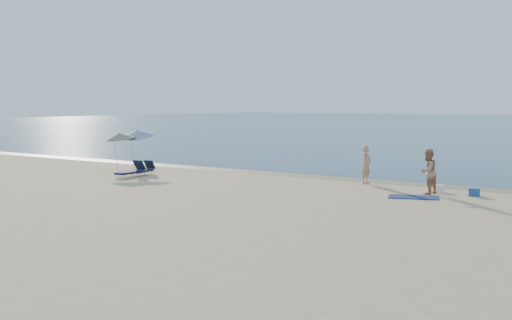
{
  "coord_description": "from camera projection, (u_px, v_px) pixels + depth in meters",
  "views": [
    {
      "loc": [
        14.04,
        -7.86,
        3.62
      ],
      "look_at": [
        -2.56,
        16.0,
        1.0
      ],
      "focal_mm": 45.0,
      "sensor_mm": 36.0,
      "label": 1
    }
  ],
  "objects": [
    {
      "name": "wet_sand_strip",
      "position": [
        341.0,
        178.0,
        30.6
      ],
      "size": [
        240.0,
        1.6,
        0.0
      ],
      "primitive_type": "cube",
      "color": "#847254",
      "rests_on": "ground"
    },
    {
      "name": "person_left",
      "position": [
        366.0,
        165.0,
        28.53
      ],
      "size": [
        0.42,
        0.63,
        1.7
      ],
      "primitive_type": "imported",
      "rotation": [
        0.0,
        0.0,
        1.55
      ],
      "color": "tan",
      "rests_on": "ground"
    },
    {
      "name": "person_right",
      "position": [
        428.0,
        172.0,
        25.3
      ],
      "size": [
        0.85,
        1.0,
        1.79
      ],
      "primitive_type": "imported",
      "rotation": [
        0.0,
        0.0,
        -1.79
      ],
      "color": "tan",
      "rests_on": "ground"
    },
    {
      "name": "beach_towel",
      "position": [
        413.0,
        197.0,
        24.43
      ],
      "size": [
        2.1,
        1.6,
        0.03
      ],
      "primitive_type": "cube",
      "rotation": [
        0.0,
        0.0,
        0.34
      ],
      "color": "#101D50",
      "rests_on": "ground"
    },
    {
      "name": "white_bag",
      "position": [
        439.0,
        188.0,
        25.92
      ],
      "size": [
        0.4,
        0.37,
        0.29
      ],
      "primitive_type": "cube",
      "rotation": [
        0.0,
        0.0,
        -0.24
      ],
      "color": "white",
      "rests_on": "ground"
    },
    {
      "name": "blue_cooler",
      "position": [
        474.0,
        192.0,
        24.82
      ],
      "size": [
        0.48,
        0.4,
        0.3
      ],
      "primitive_type": "cube",
      "rotation": [
        0.0,
        0.0,
        0.26
      ],
      "color": "#1C479C",
      "rests_on": "ground"
    },
    {
      "name": "umbrella_near",
      "position": [
        138.0,
        133.0,
        34.23
      ],
      "size": [
        2.25,
        2.27,
        2.35
      ],
      "rotation": [
        0.0,
        0.0,
        0.32
      ],
      "color": "silver",
      "rests_on": "ground"
    },
    {
      "name": "umbrella_far",
      "position": [
        119.0,
        136.0,
        33.46
      ],
      "size": [
        1.81,
        1.84,
        2.18
      ],
      "rotation": [
        0.0,
        0.0,
        -0.13
      ],
      "color": "silver",
      "rests_on": "ground"
    },
    {
      "name": "lounger_left",
      "position": [
        143.0,
        170.0,
        31.99
      ],
      "size": [
        0.81,
        1.65,
        0.7
      ],
      "rotation": [
        0.0,
        0.0,
        0.19
      ],
      "color": "#121833",
      "rests_on": "ground"
    },
    {
      "name": "lounger_right",
      "position": [
        131.0,
        171.0,
        31.21
      ],
      "size": [
        0.75,
        1.79,
        0.77
      ],
      "rotation": [
        0.0,
        0.0,
        0.11
      ],
      "color": "#131936",
      "rests_on": "ground"
    }
  ]
}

